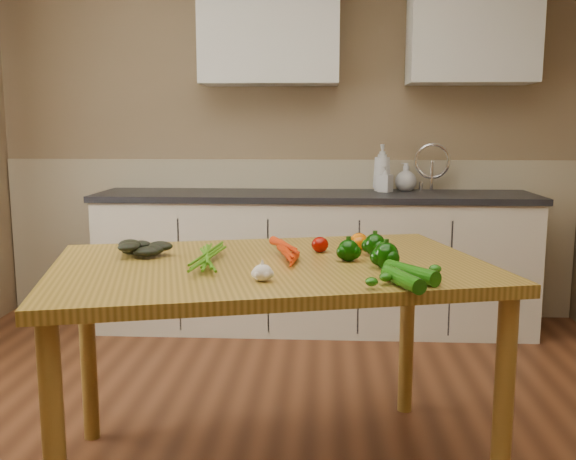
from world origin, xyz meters
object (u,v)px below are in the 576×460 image
(carrot_bunch, at_px, (262,251))
(zucchini_a, at_px, (411,273))
(garlic_bulb, at_px, (262,273))
(zucchini_b, at_px, (403,279))
(soap_bottle_b, at_px, (386,179))
(soap_bottle_c, at_px, (406,177))
(pepper_b, at_px, (375,245))
(tomato_a, at_px, (320,245))
(tomato_b, at_px, (359,241))
(tomato_c, at_px, (360,243))
(pepper_c, at_px, (386,256))
(soap_bottle_a, at_px, (382,168))
(pepper_a, at_px, (348,250))
(table, at_px, (271,287))
(leafy_greens, at_px, (149,241))

(carrot_bunch, bearing_deg, zucchini_a, -42.28)
(garlic_bulb, xyz_separation_m, zucchini_b, (0.44, -0.05, -0.00))
(soap_bottle_b, height_order, soap_bottle_c, soap_bottle_c)
(pepper_b, bearing_deg, tomato_a, 166.37)
(carrot_bunch, bearing_deg, tomato_b, 23.12)
(soap_bottle_c, bearing_deg, tomato_c, 25.67)
(pepper_c, bearing_deg, tomato_a, 129.76)
(tomato_b, bearing_deg, pepper_c, -78.69)
(soap_bottle_a, height_order, pepper_b, soap_bottle_a)
(soap_bottle_c, height_order, garlic_bulb, soap_bottle_c)
(soap_bottle_b, relative_size, pepper_b, 2.04)
(soap_bottle_a, relative_size, pepper_a, 3.93)
(zucchini_a, xyz_separation_m, zucchini_b, (-0.04, -0.09, -0.00))
(pepper_a, xyz_separation_m, pepper_c, (0.13, -0.12, 0.01))
(tomato_b, bearing_deg, soap_bottle_b, 81.18)
(tomato_c, xyz_separation_m, zucchini_a, (0.14, -0.52, -0.00))
(soap_bottle_c, relative_size, tomato_a, 2.75)
(soap_bottle_b, bearing_deg, zucchini_b, -59.02)
(zucchini_a, bearing_deg, garlic_bulb, -176.11)
(pepper_b, distance_m, zucchini_a, 0.42)
(soap_bottle_a, distance_m, zucchini_b, 2.39)
(tomato_b, xyz_separation_m, zucchini_b, (0.10, -0.64, -0.01))
(soap_bottle_c, height_order, zucchini_b, soap_bottle_c)
(soap_bottle_a, distance_m, soap_bottle_c, 0.18)
(garlic_bulb, xyz_separation_m, zucchini_a, (0.48, 0.03, -0.00))
(soap_bottle_a, relative_size, pepper_b, 3.75)
(table, bearing_deg, tomato_a, 33.74)
(table, xyz_separation_m, pepper_a, (0.29, 0.04, 0.13))
(pepper_b, bearing_deg, soap_bottle_c, 79.63)
(soap_bottle_c, bearing_deg, soap_bottle_a, -42.65)
(pepper_b, relative_size, tomato_c, 1.30)
(soap_bottle_b, xyz_separation_m, pepper_c, (-0.18, -2.03, -0.11))
(soap_bottle_a, height_order, tomato_b, soap_bottle_a)
(soap_bottle_a, distance_m, tomato_a, 1.88)
(pepper_a, height_order, tomato_b, pepper_a)
(leafy_greens, distance_m, zucchini_a, 1.03)
(carrot_bunch, height_order, leafy_greens, leafy_greens)
(soap_bottle_b, distance_m, pepper_c, 2.04)
(soap_bottle_c, xyz_separation_m, pepper_c, (-0.33, -2.14, -0.11))
(pepper_c, bearing_deg, tomato_c, 102.12)
(soap_bottle_c, xyz_separation_m, zucchini_b, (-0.30, -2.40, -0.13))
(pepper_a, bearing_deg, tomato_c, 76.63)
(pepper_b, height_order, tomato_c, pepper_b)
(pepper_b, xyz_separation_m, tomato_a, (-0.21, 0.05, -0.01))
(tomato_c, bearing_deg, soap_bottle_a, 82.32)
(soap_bottle_c, xyz_separation_m, tomato_c, (-0.40, -1.80, -0.13))
(table, bearing_deg, soap_bottle_a, 59.87)
(zucchini_b, bearing_deg, soap_bottle_c, 82.87)
(soap_bottle_b, distance_m, tomato_a, 1.81)
(soap_bottle_a, xyz_separation_m, soap_bottle_c, (0.16, 0.03, -0.06))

